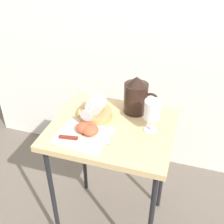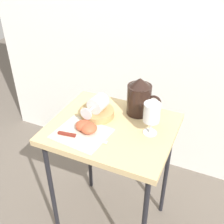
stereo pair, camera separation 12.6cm
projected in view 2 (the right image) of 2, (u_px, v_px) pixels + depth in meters
The scene contains 11 objects.
ground_plane at pixel (112, 221), 1.71m from camera, with size 6.00×6.00×0.00m, color #665B51.
curtain_drape at pixel (158, 18), 1.61m from camera, with size 2.40×0.03×2.14m, color white.
table at pixel (112, 138), 1.35m from camera, with size 0.58×0.49×0.73m.
linen_napkin at pixel (82, 133), 1.26m from camera, with size 0.23×0.20×0.00m, color beige.
basket_tray at pixel (97, 113), 1.37m from camera, with size 0.17×0.17×0.04m, color tan.
pitcher at pixel (139, 99), 1.36m from camera, with size 0.17×0.12×0.19m.
wine_glass_upright at pixel (152, 114), 1.21m from camera, with size 0.07×0.07×0.16m.
wine_glass_tipped_near at pixel (98, 104), 1.33m from camera, with size 0.09×0.15×0.08m.
apple_half_left at pixel (84, 125), 1.27m from camera, with size 0.08×0.08×0.04m, color #C15133.
apple_half_right at pixel (89, 128), 1.25m from camera, with size 0.08×0.08×0.04m, color #C15133.
knife at pixel (75, 136), 1.23m from camera, with size 0.23×0.05×0.01m.
Camera 2 is at (0.43, -0.96, 1.51)m, focal length 44.61 mm.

